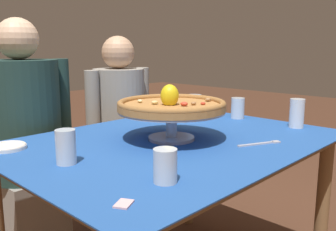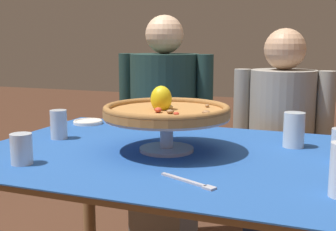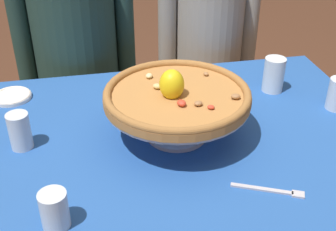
% 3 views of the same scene
% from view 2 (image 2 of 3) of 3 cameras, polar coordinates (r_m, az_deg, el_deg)
% --- Properties ---
extents(dining_table, '(1.31, 0.97, 0.71)m').
position_cam_2_polar(dining_table, '(1.55, 0.02, -8.05)').
color(dining_table, olive).
rests_on(dining_table, ground).
extents(pizza_stand, '(0.43, 0.43, 0.12)m').
position_cam_2_polar(pizza_stand, '(1.51, -0.18, -1.30)').
color(pizza_stand, '#B7B7C1').
rests_on(pizza_stand, dining_table).
extents(pizza, '(0.43, 0.43, 0.10)m').
position_cam_2_polar(pizza, '(1.50, -0.22, 0.71)').
color(pizza, '#AD753D').
rests_on(pizza, pizza_stand).
extents(water_glass_back_right, '(0.08, 0.08, 0.13)m').
position_cam_2_polar(water_glass_back_right, '(1.63, 15.96, -2.07)').
color(water_glass_back_right, silver).
rests_on(water_glass_back_right, dining_table).
extents(water_glass_front_left, '(0.07, 0.07, 0.10)m').
position_cam_2_polar(water_glass_front_left, '(1.43, -18.41, -4.38)').
color(water_glass_front_left, silver).
rests_on(water_glass_front_left, dining_table).
extents(water_glass_side_left, '(0.06, 0.06, 0.11)m').
position_cam_2_polar(water_glass_side_left, '(1.76, -13.95, -1.38)').
color(water_glass_side_left, silver).
rests_on(water_glass_side_left, dining_table).
extents(side_plate, '(0.13, 0.13, 0.02)m').
position_cam_2_polar(side_plate, '(2.05, -10.31, -0.81)').
color(side_plate, white).
rests_on(side_plate, dining_table).
extents(dinner_fork, '(0.18, 0.09, 0.01)m').
position_cam_2_polar(dinner_fork, '(1.19, 2.91, -8.59)').
color(dinner_fork, '#B7B7C1').
rests_on(dinner_fork, dining_table).
extents(diner_left, '(0.51, 0.35, 1.22)m').
position_cam_2_polar(diner_left, '(2.30, -0.44, -2.76)').
color(diner_left, gray).
rests_on(diner_left, ground).
extents(diner_right, '(0.46, 0.32, 1.15)m').
position_cam_2_polar(diner_right, '(2.18, 14.30, -5.42)').
color(diner_right, navy).
rests_on(diner_right, ground).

